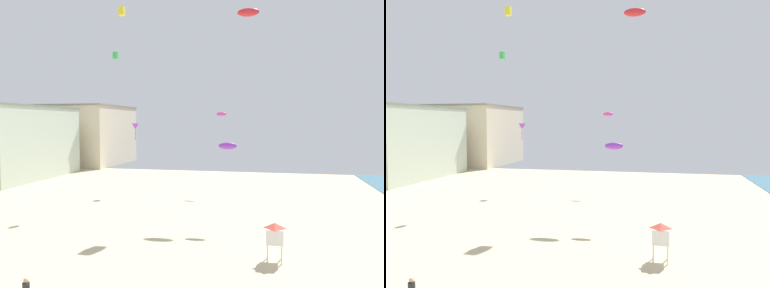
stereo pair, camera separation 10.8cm
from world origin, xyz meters
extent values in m
cube|color=#B7C6B2|center=(-31.98, 44.20, 5.76)|extent=(12.29, 20.79, 11.51)
cube|color=slate|center=(-31.98, 44.20, 11.66)|extent=(12.54, 21.20, 0.30)
cube|color=beige|center=(-31.98, 67.41, 6.27)|extent=(17.51, 19.47, 12.54)
cube|color=gray|center=(-31.98, 67.41, 12.69)|extent=(17.86, 19.86, 0.30)
cylinder|color=#262628|center=(-1.93, 6.45, 1.10)|extent=(0.34, 0.34, 0.60)
sphere|color=tan|center=(-1.93, 6.45, 1.52)|extent=(0.24, 0.24, 0.24)
cylinder|color=white|center=(9.25, 15.16, 0.60)|extent=(0.10, 0.10, 1.20)
cylinder|color=white|center=(10.15, 15.16, 0.60)|extent=(0.10, 0.10, 1.20)
cylinder|color=white|center=(9.25, 16.06, 0.60)|extent=(0.10, 0.10, 1.20)
cylinder|color=white|center=(10.15, 16.06, 0.60)|extent=(0.10, 0.10, 1.20)
cube|color=white|center=(9.70, 15.61, 1.70)|extent=(1.10, 1.10, 1.00)
pyramid|color=#D14C3D|center=(9.70, 15.61, 2.38)|extent=(1.10, 1.10, 0.35)
cube|color=green|center=(-7.90, 30.70, 16.61)|extent=(0.49, 0.49, 0.77)
cone|color=purple|center=(-8.01, 36.93, 8.60)|extent=(0.95, 0.95, 0.77)
cylinder|color=#63278B|center=(-8.01, 36.93, 7.52)|extent=(0.05, 0.05, 1.38)
ellipsoid|color=#DB3D9E|center=(2.83, 39.96, 10.20)|extent=(1.36, 0.38, 0.53)
ellipsoid|color=red|center=(6.67, 33.17, 21.18)|extent=(2.39, 0.66, 0.93)
cube|color=yellow|center=(-5.09, 25.91, 19.95)|extent=(0.53, 0.53, 0.83)
ellipsoid|color=purple|center=(5.60, 23.87, 7.00)|extent=(1.63, 0.45, 0.63)
camera|label=1|loc=(9.54, -8.88, 9.01)|focal=34.96mm
camera|label=2|loc=(9.65, -8.86, 9.01)|focal=34.96mm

